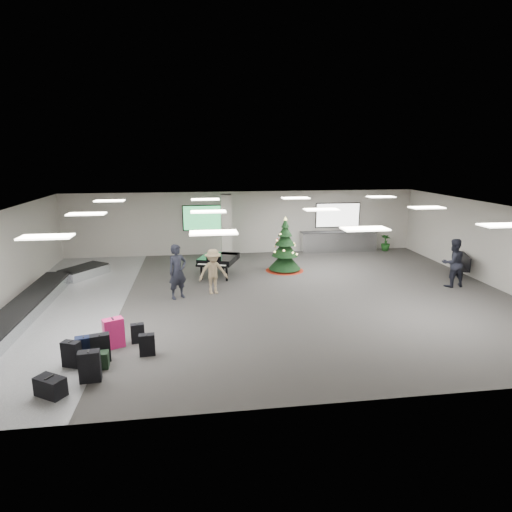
{
  "coord_description": "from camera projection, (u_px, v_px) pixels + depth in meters",
  "views": [
    {
      "loc": [
        -2.42,
        -14.66,
        5.09
      ],
      "look_at": [
        -0.21,
        1.0,
        1.28
      ],
      "focal_mm": 30.0,
      "sensor_mm": 36.0,
      "label": 1
    }
  ],
  "objects": [
    {
      "name": "ground",
      "position": [
        265.0,
        296.0,
        15.63
      ],
      "size": [
        18.0,
        18.0,
        0.0
      ],
      "primitive_type": "plane",
      "color": "#393534",
      "rests_on": "ground"
    },
    {
      "name": "room_envelope",
      "position": [
        253.0,
        230.0,
        15.68
      ],
      "size": [
        18.02,
        14.02,
        3.21
      ],
      "color": "#AFAAA0",
      "rests_on": "ground"
    },
    {
      "name": "baggage_carousel",
      "position": [
        37.0,
        301.0,
        14.44
      ],
      "size": [
        2.28,
        9.71,
        0.43
      ],
      "color": "silver",
      "rests_on": "ground"
    },
    {
      "name": "service_counter",
      "position": [
        338.0,
        241.0,
        22.59
      ],
      "size": [
        4.05,
        0.65,
        1.08
      ],
      "color": "silver",
      "rests_on": "ground"
    },
    {
      "name": "suitcase_0",
      "position": [
        90.0,
        366.0,
        9.73
      ],
      "size": [
        0.5,
        0.31,
        0.75
      ],
      "rotation": [
        0.0,
        0.0,
        0.11
      ],
      "color": "black",
      "rests_on": "ground"
    },
    {
      "name": "suitcase_1",
      "position": [
        100.0,
        348.0,
        10.66
      ],
      "size": [
        0.51,
        0.35,
        0.74
      ],
      "rotation": [
        0.0,
        0.0,
        0.25
      ],
      "color": "black",
      "rests_on": "ground"
    },
    {
      "name": "pink_suitcase",
      "position": [
        114.0,
        333.0,
        11.43
      ],
      "size": [
        0.59,
        0.49,
        0.83
      ],
      "rotation": [
        0.0,
        0.0,
        0.44
      ],
      "color": "#E21D69",
      "rests_on": "ground"
    },
    {
      "name": "suitcase_3",
      "position": [
        138.0,
        333.0,
        11.76
      ],
      "size": [
        0.39,
        0.26,
        0.56
      ],
      "rotation": [
        0.0,
        0.0,
        0.2
      ],
      "color": "black",
      "rests_on": "ground"
    },
    {
      "name": "navy_suitcase",
      "position": [
        85.0,
        349.0,
        10.67
      ],
      "size": [
        0.47,
        0.34,
        0.67
      ],
      "rotation": [
        0.0,
        0.0,
        0.23
      ],
      "color": "black",
      "rests_on": "ground"
    },
    {
      "name": "suitcase_5",
      "position": [
        72.0,
        354.0,
        10.41
      ],
      "size": [
        0.49,
        0.38,
        0.67
      ],
      "rotation": [
        0.0,
        0.0,
        -0.38
      ],
      "color": "black",
      "rests_on": "ground"
    },
    {
      "name": "green_duffel",
      "position": [
        96.0,
        360.0,
        10.35
      ],
      "size": [
        0.62,
        0.34,
        0.42
      ],
      "rotation": [
        0.0,
        0.0,
        0.06
      ],
      "color": "black",
      "rests_on": "ground"
    },
    {
      "name": "suitcase_7",
      "position": [
        147.0,
        345.0,
        11.0
      ],
      "size": [
        0.41,
        0.24,
        0.59
      ],
      "rotation": [
        0.0,
        0.0,
        0.09
      ],
      "color": "black",
      "rests_on": "ground"
    },
    {
      "name": "black_duffel",
      "position": [
        50.0,
        387.0,
        9.17
      ],
      "size": [
        0.74,
        0.65,
        0.45
      ],
      "rotation": [
        0.0,
        0.0,
        -0.57
      ],
      "color": "black",
      "rests_on": "ground"
    },
    {
      "name": "christmas_tree",
      "position": [
        285.0,
        252.0,
        18.86
      ],
      "size": [
        1.7,
        1.7,
        2.42
      ],
      "color": "maroon",
      "rests_on": "ground"
    },
    {
      "name": "grand_piano",
      "position": [
        218.0,
        260.0,
        17.96
      ],
      "size": [
        1.9,
        2.15,
        1.02
      ],
      "rotation": [
        0.0,
        0.0,
        -0.36
      ],
      "color": "black",
      "rests_on": "ground"
    },
    {
      "name": "bench",
      "position": [
        462.0,
        264.0,
        17.98
      ],
      "size": [
        1.05,
        1.6,
        0.96
      ],
      "rotation": [
        0.0,
        0.0,
        -0.38
      ],
      "color": "black",
      "rests_on": "ground"
    },
    {
      "name": "traveler_a",
      "position": [
        178.0,
        272.0,
        15.19
      ],
      "size": [
        0.86,
        0.79,
        1.97
      ],
      "primitive_type": "imported",
      "rotation": [
        0.0,
        0.0,
        0.59
      ],
      "color": "black",
      "rests_on": "ground"
    },
    {
      "name": "traveler_b",
      "position": [
        213.0,
        272.0,
        15.75
      ],
      "size": [
        1.2,
        0.85,
        1.68
      ],
      "primitive_type": "imported",
      "rotation": [
        0.0,
        0.0,
        0.23
      ],
      "color": "#9B8360",
      "rests_on": "ground"
    },
    {
      "name": "traveler_bench",
      "position": [
        453.0,
        263.0,
        16.55
      ],
      "size": [
        0.97,
        0.77,
        1.9
      ],
      "primitive_type": "imported",
      "rotation": [
        0.0,
        0.0,
        3.2
      ],
      "color": "black",
      "rests_on": "ground"
    },
    {
      "name": "potted_plant_left",
      "position": [
        289.0,
        248.0,
        21.62
      ],
      "size": [
        0.55,
        0.56,
        0.8
      ],
      "primitive_type": "imported",
      "rotation": [
        0.0,
        0.0,
        0.91
      ],
      "color": "#173812",
      "rests_on": "ground"
    },
    {
      "name": "potted_plant_right",
      "position": [
        386.0,
        242.0,
        22.82
      ],
      "size": [
        0.7,
        0.7,
        0.88
      ],
      "primitive_type": "imported",
      "rotation": [
        0.0,
        0.0,
        2.4
      ],
      "color": "#173812",
      "rests_on": "ground"
    }
  ]
}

